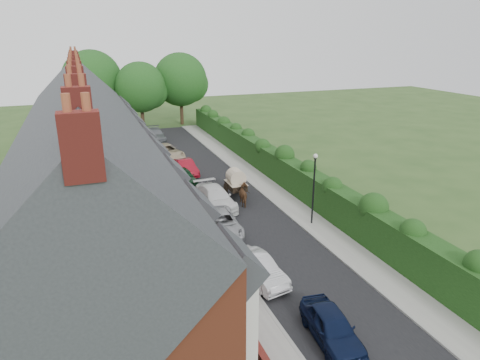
% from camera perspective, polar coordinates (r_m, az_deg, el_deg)
% --- Properties ---
extents(ground, '(140.00, 140.00, 0.00)m').
position_cam_1_polar(ground, '(26.06, 7.29, -10.46)').
color(ground, '#2D4C1E').
rests_on(ground, ground).
extents(road, '(6.00, 58.00, 0.02)m').
position_cam_1_polar(road, '(35.05, -1.74, -2.37)').
color(road, black).
rests_on(road, ground).
extents(pavement_hedge_side, '(2.20, 58.00, 0.12)m').
position_cam_1_polar(pavement_hedge_side, '(36.46, 4.37, -1.47)').
color(pavement_hedge_side, gray).
rests_on(pavement_hedge_side, ground).
extents(pavement_house_side, '(1.70, 58.00, 0.12)m').
position_cam_1_polar(pavement_house_side, '(34.09, -7.89, -3.09)').
color(pavement_house_side, gray).
rests_on(pavement_house_side, ground).
extents(kerb_hedge_side, '(0.18, 58.00, 0.13)m').
position_cam_1_polar(kerb_hedge_side, '(36.06, 2.86, -1.67)').
color(kerb_hedge_side, '#999893').
rests_on(kerb_hedge_side, ground).
extents(kerb_house_side, '(0.18, 58.00, 0.13)m').
position_cam_1_polar(kerb_house_side, '(34.25, -6.58, -2.91)').
color(kerb_house_side, '#999893').
rests_on(kerb_house_side, ground).
extents(hedge, '(2.10, 58.00, 2.85)m').
position_cam_1_polar(hedge, '(36.72, 6.99, 1.13)').
color(hedge, black).
rests_on(hedge, ground).
extents(terrace_row, '(9.05, 40.50, 11.50)m').
position_cam_1_polar(terrace_row, '(31.06, -19.62, 2.39)').
color(terrace_row, brown).
rests_on(terrace_row, ground).
extents(garden_wall_row, '(0.35, 40.35, 1.10)m').
position_cam_1_polar(garden_wall_row, '(32.85, -9.22, -3.27)').
color(garden_wall_row, maroon).
rests_on(garden_wall_row, ground).
extents(lamppost, '(0.32, 0.32, 5.16)m').
position_cam_1_polar(lamppost, '(29.46, 9.85, -0.03)').
color(lamppost, black).
rests_on(lamppost, ground).
extents(tree_far_left, '(7.14, 6.80, 9.29)m').
position_cam_1_polar(tree_far_left, '(61.01, -12.81, 11.83)').
color(tree_far_left, '#332316').
rests_on(tree_far_left, ground).
extents(tree_far_right, '(7.98, 7.60, 10.31)m').
position_cam_1_polar(tree_far_right, '(63.99, -7.63, 12.98)').
color(tree_far_right, '#332316').
rests_on(tree_far_right, ground).
extents(tree_far_back, '(8.40, 8.00, 10.82)m').
position_cam_1_polar(tree_far_back, '(63.38, -18.71, 12.40)').
color(tree_far_back, '#332316').
rests_on(tree_far_back, ground).
extents(car_navy, '(2.10, 4.30, 1.41)m').
position_cam_1_polar(car_navy, '(19.95, 12.14, -18.58)').
color(car_navy, black).
rests_on(car_navy, ground).
extents(car_silver_a, '(2.32, 4.54, 1.43)m').
position_cam_1_polar(car_silver_a, '(23.57, 2.30, -11.71)').
color(car_silver_a, silver).
rests_on(car_silver_a, ground).
extents(car_silver_b, '(2.73, 5.26, 1.42)m').
position_cam_1_polar(car_silver_b, '(28.81, -2.61, -5.75)').
color(car_silver_b, '#A1A2A8').
rests_on(car_silver_b, ground).
extents(car_white, '(2.46, 5.43, 1.54)m').
position_cam_1_polar(car_white, '(33.01, -3.32, -2.35)').
color(car_white, white).
rests_on(car_white, ground).
extents(car_green, '(2.10, 4.21, 1.38)m').
position_cam_1_polar(car_green, '(38.41, -7.52, 0.48)').
color(car_green, black).
rests_on(car_green, ground).
extents(car_red, '(1.79, 4.34, 1.40)m').
position_cam_1_polar(car_red, '(40.99, -7.27, 1.69)').
color(car_red, maroon).
rests_on(car_red, ground).
extents(car_beige, '(3.89, 6.11, 1.57)m').
position_cam_1_polar(car_beige, '(46.38, -9.89, 3.70)').
color(car_beige, tan).
rests_on(car_beige, ground).
extents(car_grey, '(2.24, 5.32, 1.53)m').
position_cam_1_polar(car_grey, '(54.76, -11.24, 5.92)').
color(car_grey, slate).
rests_on(car_grey, ground).
extents(horse, '(1.10, 2.00, 1.61)m').
position_cam_1_polar(horse, '(33.38, 0.65, -2.00)').
color(horse, '#56361F').
rests_on(horse, ground).
extents(horse_cart, '(1.46, 3.22, 2.32)m').
position_cam_1_polar(horse_cart, '(35.02, -0.56, -0.08)').
color(horse_cart, black).
rests_on(horse_cart, ground).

